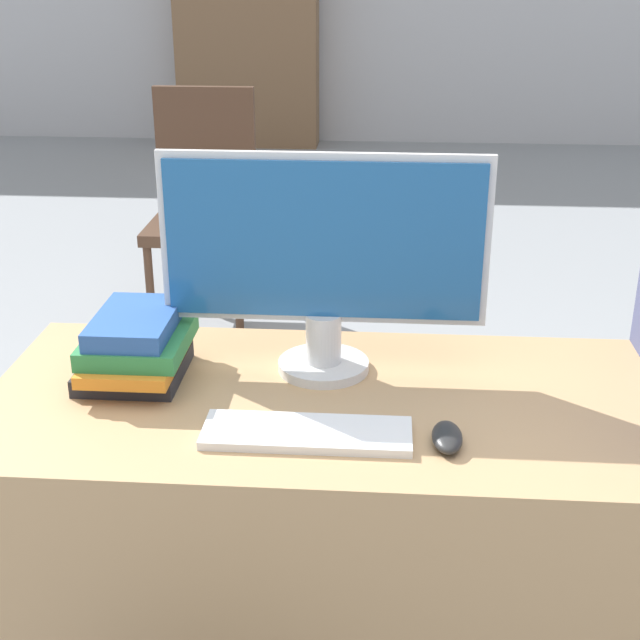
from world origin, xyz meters
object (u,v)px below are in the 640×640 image
Objects in this scene: keyboard at (307,433)px; mouse at (447,437)px; far_chair at (203,197)px; monitor at (324,256)px; book_stack at (136,347)px.

keyboard is 0.25m from mouse.
far_chair is (-0.67, 2.39, -0.21)m from keyboard.
mouse is (0.24, -0.28, -0.23)m from monitor.
monitor reaches higher than mouse.
monitor reaches higher than keyboard.
monitor reaches higher than far_chair.
monitor is 0.65× the size of far_chair.
monitor is 6.01× the size of mouse.
far_chair reaches higher than keyboard.
monitor is 1.73× the size of keyboard.
keyboard is at bearing -124.97° from far_chair.
book_stack reaches higher than keyboard.
mouse is at bearing -20.21° from book_stack.
mouse is 0.11× the size of far_chair.
keyboard is 1.44× the size of book_stack.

